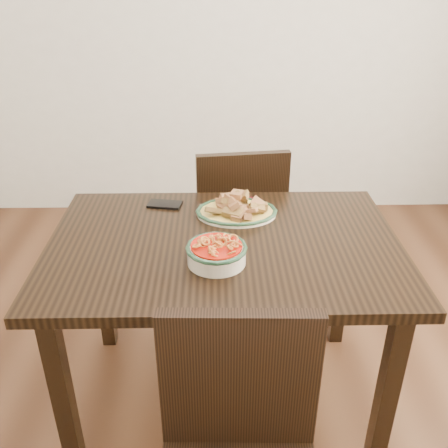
{
  "coord_description": "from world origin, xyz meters",
  "views": [
    {
      "loc": [
        -0.06,
        -1.6,
        1.65
      ],
      "look_at": [
        -0.03,
        -0.04,
        0.81
      ],
      "focal_mm": 40.0,
      "sensor_mm": 36.0,
      "label": 1
    }
  ],
  "objects_px": {
    "dining_table": "(224,263)",
    "fish_plate": "(237,204)",
    "chair_far": "(238,221)",
    "noodle_bowl": "(217,251)",
    "smartphone": "(165,204)"
  },
  "relations": [
    {
      "from": "chair_far",
      "to": "noodle_bowl",
      "type": "height_order",
      "value": "chair_far"
    },
    {
      "from": "fish_plate",
      "to": "noodle_bowl",
      "type": "distance_m",
      "value": 0.35
    },
    {
      "from": "fish_plate",
      "to": "smartphone",
      "type": "bearing_deg",
      "value": 163.16
    },
    {
      "from": "dining_table",
      "to": "fish_plate",
      "type": "xyz_separation_m",
      "value": [
        0.05,
        0.21,
        0.14
      ]
    },
    {
      "from": "noodle_bowl",
      "to": "smartphone",
      "type": "height_order",
      "value": "noodle_bowl"
    },
    {
      "from": "smartphone",
      "to": "fish_plate",
      "type": "bearing_deg",
      "value": -6.59
    },
    {
      "from": "dining_table",
      "to": "noodle_bowl",
      "type": "height_order",
      "value": "noodle_bowl"
    },
    {
      "from": "chair_far",
      "to": "fish_plate",
      "type": "distance_m",
      "value": 0.51
    },
    {
      "from": "chair_far",
      "to": "smartphone",
      "type": "relative_size",
      "value": 6.65
    },
    {
      "from": "dining_table",
      "to": "fish_plate",
      "type": "bearing_deg",
      "value": 75.74
    },
    {
      "from": "dining_table",
      "to": "smartphone",
      "type": "relative_size",
      "value": 9.4
    },
    {
      "from": "chair_far",
      "to": "fish_plate",
      "type": "relative_size",
      "value": 2.87
    },
    {
      "from": "chair_far",
      "to": "smartphone",
      "type": "height_order",
      "value": "chair_far"
    },
    {
      "from": "dining_table",
      "to": "smartphone",
      "type": "xyz_separation_m",
      "value": [
        -0.24,
        0.3,
        0.1
      ]
    },
    {
      "from": "dining_table",
      "to": "fish_plate",
      "type": "relative_size",
      "value": 4.06
    }
  ]
}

